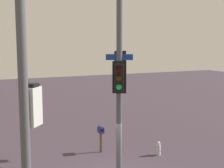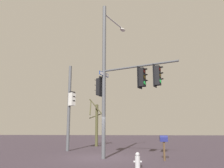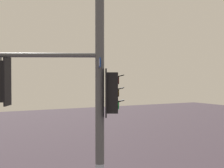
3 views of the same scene
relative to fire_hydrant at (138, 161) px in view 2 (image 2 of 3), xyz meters
The scene contains 6 objects.
ground_plane 4.05m from the fire_hydrant, 120.00° to the left, with size 80.00×80.00×0.00m, color #3C313C.
main_signal_pole_assembly 5.69m from the fire_hydrant, 109.65° to the left, with size 4.94×4.98×10.00m.
secondary_pole_assembly 9.53m from the fire_hydrant, 124.52° to the left, with size 0.71×0.67×7.00m.
fire_hydrant is the anchor object (origin of this frame).
mailbox 3.13m from the fire_hydrant, 56.90° to the left, with size 0.44×0.25×1.41m.
bare_tree_behind_pole 12.63m from the fire_hydrant, 106.02° to the left, with size 1.51×1.61×4.66m.
Camera 2 is at (1.44, -14.48, 1.88)m, focal length 36.23 mm.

